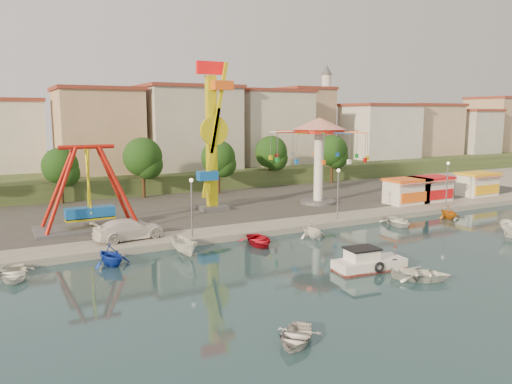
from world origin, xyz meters
TOP-DOWN VIEW (x-y plane):
  - ground at (0.00, 0.00)m, footprint 200.00×200.00m
  - quay_deck at (0.00, 62.00)m, footprint 200.00×100.00m
  - asphalt_pad at (0.00, 30.00)m, footprint 90.00×28.00m
  - hill_terrace at (0.00, 67.00)m, footprint 200.00×60.00m
  - pirate_ship_ride at (-15.40, 20.56)m, footprint 10.00×5.00m
  - kamikaze_tower at (-1.29, 23.68)m, footprint 3.68×3.10m
  - wave_swinger at (11.60, 21.62)m, footprint 11.60×11.60m
  - booth_left at (21.05, 16.49)m, footprint 5.40×3.78m
  - booth_mid at (25.10, 16.49)m, footprint 5.40×3.78m
  - booth_right at (33.89, 16.49)m, footprint 5.40×3.78m
  - lamp_post_1 at (-8.00, 13.00)m, footprint 0.14×0.14m
  - lamp_post_2 at (8.00, 13.00)m, footprint 0.14×0.14m
  - lamp_post_3 at (24.00, 13.00)m, footprint 0.14×0.14m
  - tree_1 at (-16.00, 36.24)m, footprint 4.35×4.35m
  - tree_2 at (-6.00, 35.81)m, footprint 5.02×5.02m
  - tree_3 at (4.00, 34.36)m, footprint 4.68×4.68m
  - tree_4 at (14.00, 37.35)m, footprint 4.86×4.86m
  - tree_5 at (24.00, 35.54)m, footprint 4.83×4.83m
  - building_1 at (-21.33, 51.38)m, footprint 12.33×9.01m
  - building_2 at (-8.19, 51.96)m, footprint 11.95×9.28m
  - building_3 at (5.60, 48.80)m, footprint 12.59×10.50m
  - building_4 at (19.07, 52.20)m, footprint 10.75×9.23m
  - building_5 at (32.37, 50.33)m, footprint 12.77×10.96m
  - building_6 at (44.15, 48.77)m, footprint 8.23×8.98m
  - building_7 at (56.03, 53.70)m, footprint 11.59×10.93m
  - building_8 at (69.93, 47.19)m, footprint 12.84×9.28m
  - building_9 at (83.46, 49.95)m, footprint 12.95×9.17m
  - minaret at (36.00, 54.00)m, footprint 2.80×2.80m
  - cabin_motorboat at (0.71, -0.27)m, footprint 5.57×2.54m
  - rowboat_a at (2.48, -3.73)m, footprint 4.88×4.84m
  - rowboat_b at (-10.43, -7.81)m, footprint 4.06×4.07m
  - van at (-13.14, 14.89)m, footprint 6.41×3.24m
  - moored_boat_0 at (-22.51, 9.80)m, footprint 3.05×4.11m
  - moored_boat_1 at (-15.81, 9.80)m, footprint 3.62×3.90m
  - moored_boat_2 at (-9.91, 9.80)m, footprint 1.65×3.91m
  - moored_boat_3 at (-3.01, 9.80)m, footprint 3.57×4.52m
  - moored_boat_4 at (2.61, 9.80)m, footprint 2.64×3.04m
  - moored_boat_6 at (13.40, 9.80)m, footprint 3.91×4.77m
  - moored_boat_7 at (20.81, 9.80)m, footprint 2.98×3.26m

SIDE VIEW (x-z plane):
  - ground at x=0.00m, z-range 0.00..0.00m
  - quay_deck at x=0.00m, z-range 0.00..0.60m
  - rowboat_b at x=-10.43m, z-range 0.00..0.69m
  - moored_boat_0 at x=-22.51m, z-range 0.00..0.82m
  - rowboat_a at x=2.48m, z-range 0.00..0.83m
  - moored_boat_3 at x=-3.01m, z-range 0.00..0.85m
  - moored_boat_6 at x=13.40m, z-range 0.00..0.86m
  - cabin_motorboat at x=0.71m, z-range -0.44..1.46m
  - asphalt_pad at x=0.00m, z-range 0.60..0.61m
  - moored_boat_7 at x=20.81m, z-range 0.00..1.46m
  - moored_boat_2 at x=-9.91m, z-range 0.00..1.48m
  - moored_boat_4 at x=2.61m, z-range 0.00..1.57m
  - moored_boat_1 at x=-15.81m, z-range 0.00..1.69m
  - van at x=-13.14m, z-range 0.60..2.39m
  - hill_terrace at x=0.00m, z-range 0.00..3.00m
  - booth_left at x=21.05m, z-range 0.62..3.70m
  - booth_mid at x=25.10m, z-range 0.62..3.70m
  - booth_right at x=33.89m, z-range 0.62..3.70m
  - lamp_post_1 at x=-8.00m, z-range 0.60..5.60m
  - lamp_post_2 at x=8.00m, z-range 0.60..5.60m
  - lamp_post_3 at x=24.00m, z-range 0.60..5.60m
  - pirate_ship_ride at x=-15.40m, z-range 0.39..8.39m
  - tree_1 at x=-16.00m, z-range 1.80..8.60m
  - tree_3 at x=4.00m, z-range 1.90..9.21m
  - tree_5 at x=24.00m, z-range 1.94..9.48m
  - tree_4 at x=14.00m, z-range 1.95..9.55m
  - tree_2 at x=-6.00m, z-range 1.99..9.84m
  - building_1 at x=-21.33m, z-range 3.00..11.63m
  - building_7 at x=56.03m, z-range 3.00..11.76m
  - building_3 at x=5.60m, z-range 3.00..12.20m
  - building_9 at x=83.46m, z-range 3.00..12.21m
  - building_4 at x=19.07m, z-range 3.00..12.24m
  - wave_swinger at x=11.60m, z-range 3.00..13.40m
  - kamikaze_tower at x=-1.29m, z-range 0.35..16.85m
  - building_5 at x=32.37m, z-range 3.00..14.21m
  - building_2 at x=-8.19m, z-range 3.00..14.23m
  - building_6 at x=44.15m, z-range 3.00..15.36m
  - building_8 at x=69.93m, z-range 3.00..15.58m
  - minaret at x=36.00m, z-range 3.55..21.55m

